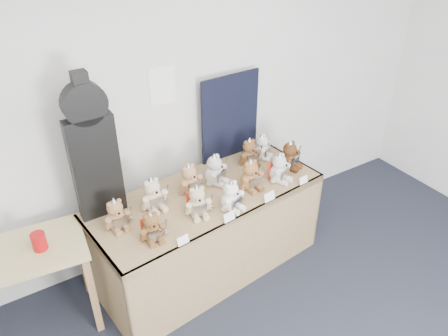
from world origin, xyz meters
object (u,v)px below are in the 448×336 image
display_table (213,215)px  teddy_back_far_left (116,215)px  red_cup (39,241)px  teddy_back_left (153,195)px  guitar_case (93,150)px  teddy_front_left (197,202)px  teddy_front_far_right (279,169)px  teddy_back_right (249,153)px  side_table (19,267)px  teddy_back_end (262,148)px  teddy_back_centre_right (215,171)px  teddy_front_right (251,176)px  teddy_back_centre_left (190,180)px  teddy_front_centre (232,197)px  teddy_front_far_left (152,228)px  teddy_front_end (290,156)px

display_table → teddy_back_far_left: size_ratio=7.39×
red_cup → teddy_back_left: 0.82m
guitar_case → teddy_front_left: 0.81m
guitar_case → teddy_front_far_right: guitar_case is taller
teddy_back_left → teddy_back_right: teddy_back_left is taller
teddy_front_left → side_table: bearing=176.9°
teddy_front_far_right → teddy_back_end: (0.09, 0.36, -0.01)m
guitar_case → teddy_back_right: size_ratio=4.06×
teddy_back_centre_right → side_table: bearing=151.6°
display_table → teddy_back_centre_right: 0.35m
teddy_front_right → teddy_front_left: bearing=-177.4°
teddy_back_end → teddy_back_far_left: 1.43m
display_table → teddy_back_right: teddy_back_right is taller
teddy_front_right → teddy_back_end: (0.35, 0.33, -0.01)m
teddy_back_centre_left → guitar_case: bearing=157.8°
teddy_front_right → teddy_back_centre_right: size_ratio=0.99×
display_table → teddy_back_centre_left: bearing=116.5°
teddy_front_centre → teddy_front_left: bearing=147.2°
teddy_front_far_right → teddy_back_right: size_ratio=1.03×
teddy_front_far_left → teddy_front_end: size_ratio=0.90×
teddy_front_left → teddy_front_centre: teddy_front_left is taller
teddy_front_far_right → side_table: bearing=152.7°
teddy_front_left → teddy_front_far_right: (0.77, 0.04, 0.00)m
teddy_front_end → teddy_back_centre_left: bearing=150.3°
teddy_front_far_left → teddy_back_left: bearing=67.6°
teddy_back_centre_left → teddy_back_far_left: size_ratio=1.06×
display_table → teddy_back_centre_right: (0.13, 0.17, 0.28)m
red_cup → teddy_back_far_left: (0.51, -0.08, 0.06)m
teddy_front_left → teddy_front_end: teddy_front_end is taller
teddy_back_left → guitar_case: bearing=149.3°
teddy_front_right → teddy_back_centre_right: bearing=128.2°
guitar_case → teddy_back_left: bearing=-24.7°
teddy_back_centre_right → teddy_back_right: (0.40, 0.10, -0.01)m
teddy_front_right → teddy_back_far_left: 1.07m
teddy_front_left → teddy_back_right: (0.71, 0.38, -0.00)m
teddy_front_end → side_table: bearing=154.6°
display_table → teddy_front_centre: teddy_front_centre is taller
red_cup → teddy_back_centre_left: size_ratio=0.46×
teddy_front_centre → teddy_back_end: size_ratio=1.05×
red_cup → teddy_back_end: teddy_back_end is taller
teddy_back_left → teddy_front_far_left: bearing=-121.9°
teddy_front_end → teddy_back_right: teddy_front_end is taller
teddy_front_end → teddy_back_centre_left: 0.89m
teddy_front_centre → teddy_back_centre_left: teddy_back_centre_left is taller
teddy_front_left → teddy_back_left: teddy_back_left is taller
side_table → teddy_back_centre_left: bearing=4.9°
side_table → guitar_case: (0.65, 0.09, 0.67)m
teddy_front_far_left → teddy_front_left: teddy_front_left is taller
display_table → teddy_front_far_right: (0.58, -0.07, 0.27)m
side_table → teddy_front_centre: 1.53m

